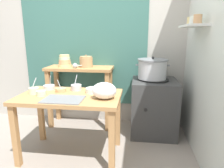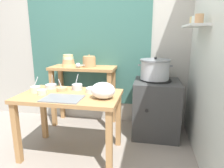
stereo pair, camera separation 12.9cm
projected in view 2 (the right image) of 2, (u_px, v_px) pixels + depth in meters
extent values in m
plane|color=gray|center=(76.00, 154.00, 2.34)|extent=(9.00, 9.00, 0.00)
cube|color=#B2ADA3|center=(105.00, 39.00, 3.06)|extent=(4.40, 0.10, 2.60)
cube|color=#38665B|center=(88.00, 35.00, 3.04)|extent=(1.90, 0.02, 2.10)
cube|color=silver|center=(214.00, 41.00, 1.96)|extent=(0.10, 3.20, 2.60)
cube|color=silver|center=(195.00, 26.00, 2.15)|extent=(0.20, 0.56, 0.02)
cylinder|color=tan|center=(199.00, 19.00, 1.96)|extent=(0.08, 0.08, 0.09)
cylinder|color=silver|center=(196.00, 20.00, 2.11)|extent=(0.09, 0.09, 0.08)
cylinder|color=#E5C684|center=(193.00, 21.00, 2.25)|extent=(0.08, 0.08, 0.09)
cube|color=#B27F4C|center=(70.00, 96.00, 2.21)|extent=(1.10, 0.66, 0.04)
cube|color=#B27F4C|center=(17.00, 134.00, 2.12)|extent=(0.06, 0.06, 0.68)
cube|color=#B27F4C|center=(109.00, 143.00, 1.93)|extent=(0.06, 0.06, 0.68)
cube|color=#B27F4C|center=(44.00, 114.00, 2.65)|extent=(0.06, 0.06, 0.68)
cube|color=#B27F4C|center=(118.00, 120.00, 2.47)|extent=(0.06, 0.06, 0.68)
cube|color=#B27F4C|center=(83.00, 68.00, 2.95)|extent=(0.96, 0.40, 0.04)
cube|color=#B27F4C|center=(53.00, 99.00, 2.99)|extent=(0.06, 0.06, 0.86)
cube|color=#B27F4C|center=(110.00, 102.00, 2.84)|extent=(0.06, 0.06, 0.86)
cube|color=#B27F4C|center=(62.00, 93.00, 3.28)|extent=(0.06, 0.06, 0.86)
cube|color=#B27F4C|center=(113.00, 96.00, 3.12)|extent=(0.06, 0.06, 0.86)
cube|color=#383838|center=(156.00, 108.00, 2.75)|extent=(0.60, 0.60, 0.76)
cylinder|color=black|center=(157.00, 80.00, 2.66)|extent=(0.36, 0.36, 0.02)
cylinder|color=black|center=(147.00, 111.00, 2.46)|extent=(0.04, 0.02, 0.04)
cylinder|color=#B7BABF|center=(155.00, 70.00, 2.65)|extent=(0.37, 0.37, 0.24)
cylinder|color=slate|center=(155.00, 60.00, 2.62)|extent=(0.40, 0.40, 0.02)
sphere|color=black|center=(155.00, 58.00, 2.61)|extent=(0.04, 0.04, 0.04)
cube|color=slate|center=(139.00, 65.00, 2.67)|extent=(0.04, 0.02, 0.02)
cube|color=slate|center=(171.00, 66.00, 2.60)|extent=(0.04, 0.02, 0.02)
cylinder|color=tan|center=(89.00, 62.00, 2.91)|extent=(0.19, 0.19, 0.14)
cylinder|color=tan|center=(89.00, 57.00, 2.89)|extent=(0.17, 0.17, 0.02)
sphere|color=tan|center=(89.00, 55.00, 2.89)|extent=(0.02, 0.02, 0.02)
cylinder|color=#E5C684|center=(69.00, 65.00, 2.98)|extent=(0.19, 0.19, 0.04)
cylinder|color=tan|center=(68.00, 63.00, 2.97)|extent=(0.18, 0.18, 0.03)
cylinder|color=tan|center=(68.00, 60.00, 2.96)|extent=(0.17, 0.17, 0.03)
cylinder|color=#B7D1AD|center=(68.00, 58.00, 2.95)|extent=(0.15, 0.15, 0.04)
cylinder|color=#E5C684|center=(68.00, 56.00, 2.95)|extent=(0.14, 0.14, 0.03)
sphere|color=#B7BABF|center=(78.00, 65.00, 2.84)|extent=(0.07, 0.07, 0.07)
cylinder|color=#B7BABF|center=(87.00, 65.00, 2.86)|extent=(0.19, 0.07, 0.01)
cube|color=slate|center=(63.00, 98.00, 2.04)|extent=(0.40, 0.28, 0.01)
ellipsoid|color=white|center=(103.00, 90.00, 2.03)|extent=(0.25, 0.21, 0.17)
cylinder|color=#B7BABF|center=(77.00, 87.00, 2.38)|extent=(0.12, 0.12, 0.07)
cylinder|color=#337238|center=(77.00, 85.00, 2.37)|extent=(0.10, 0.10, 0.01)
cylinder|color=#B7BABF|center=(76.00, 82.00, 2.37)|extent=(0.05, 0.07, 0.18)
cylinder|color=#B7BABF|center=(51.00, 86.00, 2.44)|extent=(0.13, 0.13, 0.05)
cylinder|color=#337238|center=(51.00, 85.00, 2.44)|extent=(0.11, 0.11, 0.01)
cylinder|color=#B7BABF|center=(52.00, 81.00, 2.44)|extent=(0.06, 0.07, 0.17)
cylinder|color=#B7D1AD|center=(42.00, 92.00, 2.18)|extent=(0.10, 0.10, 0.06)
cylinder|color=brown|center=(42.00, 90.00, 2.18)|extent=(0.09, 0.09, 0.01)
cylinder|color=#B7BABF|center=(108.00, 89.00, 2.35)|extent=(0.13, 0.13, 0.04)
cylinder|color=#337238|center=(108.00, 88.00, 2.35)|extent=(0.11, 0.11, 0.01)
cylinder|color=beige|center=(36.00, 89.00, 2.27)|extent=(0.11, 0.11, 0.07)
cylinder|color=#337238|center=(35.00, 87.00, 2.26)|extent=(0.09, 0.09, 0.01)
cylinder|color=#B7BABF|center=(35.00, 85.00, 2.26)|extent=(0.07, 0.07, 0.17)
cylinder|color=tan|center=(62.00, 89.00, 2.32)|extent=(0.12, 0.12, 0.04)
cylinder|color=maroon|center=(62.00, 88.00, 2.32)|extent=(0.10, 0.10, 0.01)
cylinder|color=#B7BABF|center=(61.00, 85.00, 2.30)|extent=(0.07, 0.03, 0.14)
cylinder|color=silver|center=(93.00, 90.00, 2.27)|extent=(0.16, 0.16, 0.05)
cylinder|color=brown|center=(93.00, 88.00, 2.26)|extent=(0.14, 0.14, 0.01)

